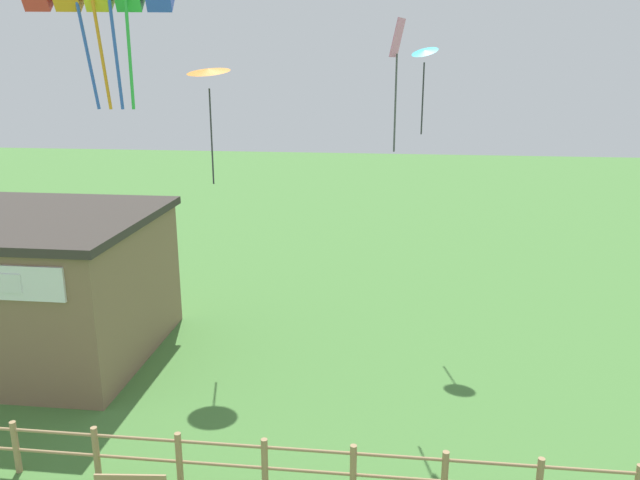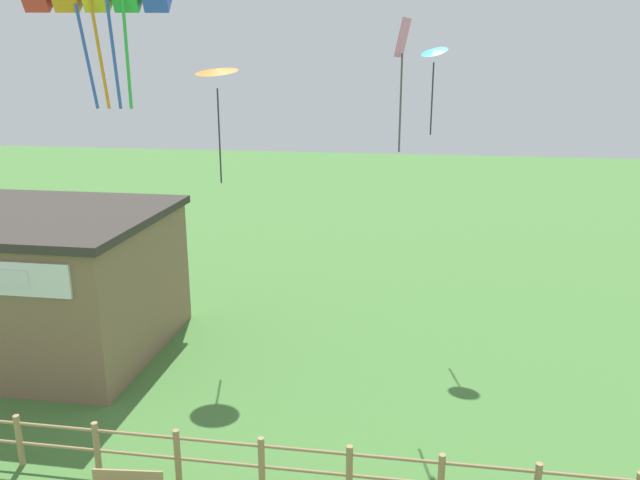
{
  "view_description": "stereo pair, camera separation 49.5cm",
  "coord_description": "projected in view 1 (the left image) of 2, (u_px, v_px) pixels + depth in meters",
  "views": [
    {
      "loc": [
        1.54,
        -3.9,
        8.61
      ],
      "look_at": [
        0.0,
        9.08,
        4.96
      ],
      "focal_mm": 35.0,
      "sensor_mm": 36.0,
      "label": 1
    },
    {
      "loc": [
        2.03,
        -3.84,
        8.61
      ],
      "look_at": [
        0.0,
        9.08,
        4.96
      ],
      "focal_mm": 35.0,
      "sensor_mm": 36.0,
      "label": 2
    }
  ],
  "objects": [
    {
      "name": "kite_orange_delta",
      "position": [
        209.0,
        73.0,
        18.11
      ],
      "size": [
        1.56,
        1.56,
        3.51
      ],
      "color": "orange"
    },
    {
      "name": "seaside_building",
      "position": [
        5.0,
        284.0,
        18.98
      ],
      "size": [
        9.09,
        6.48,
        4.39
      ],
      "color": "#84664C",
      "rests_on": "ground_plane"
    },
    {
      "name": "kite_cyan_delta",
      "position": [
        425.0,
        56.0,
        19.62
      ],
      "size": [
        1.18,
        1.17,
        2.79
      ],
      "color": "#2DB2C6"
    },
    {
      "name": "kite_pink_diamond",
      "position": [
        397.0,
        59.0,
        15.73
      ],
      "size": [
        0.4,
        0.72,
        3.32
      ],
      "color": "pink"
    },
    {
      "name": "wooden_fence",
      "position": [
        309.0,
        466.0,
        12.81
      ],
      "size": [
        16.69,
        0.14,
        1.24
      ],
      "color": "#9E7F56",
      "rests_on": "ground_plane"
    }
  ]
}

